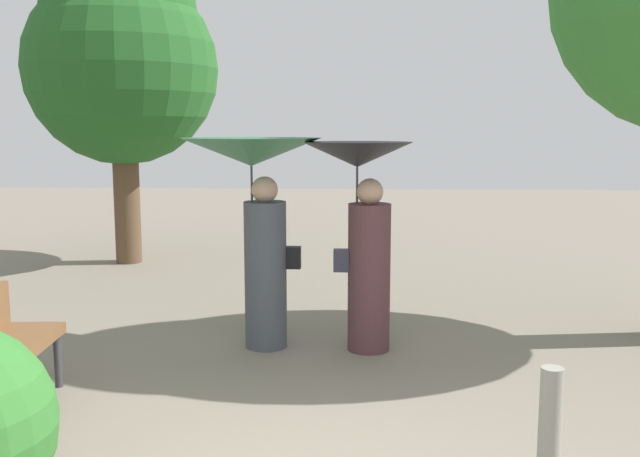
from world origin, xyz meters
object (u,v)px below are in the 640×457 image
object	(u,v)px
person_left	(257,194)
person_right	(363,214)
tree_mid_left	(121,52)
path_marker_post	(549,436)

from	to	relation	value
person_left	person_right	world-z (taller)	person_left
tree_mid_left	path_marker_post	bearing A→B (deg)	-56.14
person_left	tree_mid_left	bearing A→B (deg)	27.07
person_left	path_marker_post	world-z (taller)	person_left
path_marker_post	tree_mid_left	bearing A→B (deg)	123.86
path_marker_post	person_right	bearing A→B (deg)	110.62
tree_mid_left	path_marker_post	xyz separation A→B (m)	(4.45, -6.63, -2.71)
person_left	path_marker_post	xyz separation A→B (m)	(1.94, -2.64, -1.04)
person_left	person_right	size ratio (longest dim) A/B	1.02
person_right	tree_mid_left	bearing A→B (deg)	35.60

